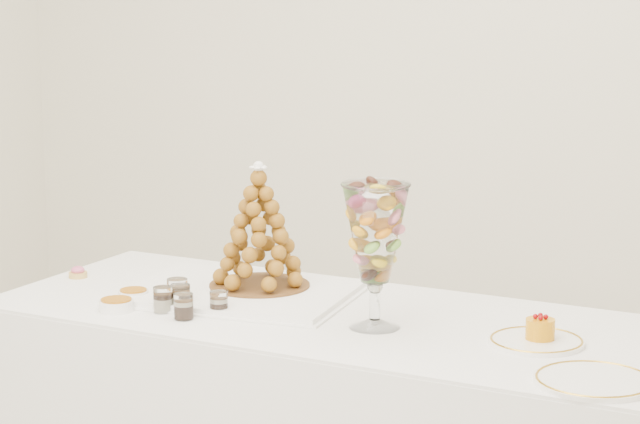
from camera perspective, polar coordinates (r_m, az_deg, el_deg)
The scene contains 14 objects.
lace_tray at distance 3.50m, azimuth -3.70°, elevation -3.69°, with size 0.61×0.46×0.02m, color white.
macaron_vase at distance 3.14m, azimuth 2.55°, elevation -1.06°, with size 0.17×0.17×0.37m.
cake_plate at distance 3.10m, azimuth 9.86°, elevation -5.86°, with size 0.23×0.23×0.01m, color white.
spare_plate at distance 2.84m, azimuth 12.42°, elevation -7.56°, with size 0.27×0.27×0.01m, color white.
pink_tart at distance 3.77m, azimuth -11.01°, elevation -2.74°, with size 0.06×0.06×0.03m.
verrine_a at distance 3.41m, azimuth -6.54°, elevation -3.68°, with size 0.06×0.06×0.08m, color white.
verrine_b at distance 3.37m, azimuth -6.40°, elevation -3.89°, with size 0.05×0.05×0.07m, color white.
verrine_c at distance 3.30m, azimuth -4.65°, elevation -4.19°, with size 0.05×0.05×0.07m, color white.
verrine_d at distance 3.35m, azimuth -7.20°, elevation -3.99°, with size 0.05×0.05×0.07m, color white.
verrine_e at distance 3.28m, azimuth -6.26°, elevation -4.32°, with size 0.05×0.05×0.07m, color white.
ramekin_back at distance 3.49m, azimuth -8.52°, elevation -3.78°, with size 0.08×0.08×0.03m, color white.
ramekin_front at distance 3.39m, azimuth -9.29°, elevation -4.24°, with size 0.09×0.09×0.03m, color white.
croquembouche at distance 3.49m, azimuth -2.81°, elevation -0.65°, with size 0.28×0.28×0.35m.
mousse_cake at distance 3.10m, azimuth 10.03°, elevation -5.27°, with size 0.07×0.07×0.06m.
Camera 1 is at (1.46, -2.63, 1.60)m, focal length 70.00 mm.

